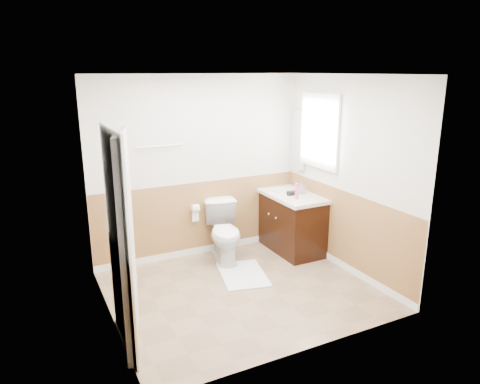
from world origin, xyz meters
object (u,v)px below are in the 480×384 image
bath_mat (243,275)px  vanity_cabinet (290,223)px  lotion_bottle (297,191)px  soap_dispenser (301,187)px  toilet (225,232)px

bath_mat → vanity_cabinet: vanity_cabinet is taller
vanity_cabinet → lotion_bottle: (-0.10, -0.29, 0.56)m
soap_dispenser → toilet: bearing=172.8°
vanity_cabinet → lotion_bottle: lotion_bottle is taller
toilet → bath_mat: toilet is taller
toilet → bath_mat: bearing=-76.8°
toilet → vanity_cabinet: (1.02, -0.07, -0.00)m
toilet → lotion_bottle: lotion_bottle is taller
bath_mat → vanity_cabinet: bearing=25.4°
toilet → vanity_cabinet: toilet is taller
bath_mat → lotion_bottle: (0.92, 0.19, 0.95)m
bath_mat → lotion_bottle: 1.33m
soap_dispenser → lotion_bottle: bearing=-135.6°
vanity_cabinet → lotion_bottle: 0.64m
soap_dispenser → bath_mat: bearing=-160.4°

